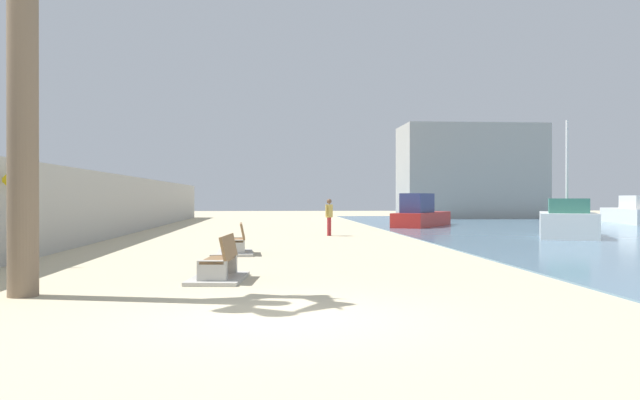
{
  "coord_description": "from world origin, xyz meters",
  "views": [
    {
      "loc": [
        -0.2,
        -9.68,
        1.78
      ],
      "look_at": [
        1.86,
        17.69,
        1.69
      ],
      "focal_mm": 36.67,
      "sensor_mm": 36.0,
      "label": 1
    }
  ],
  "objects_px": {
    "person_walking": "(329,214)",
    "bench_near": "(219,269)",
    "bench_far": "(236,247)",
    "boat_mid_bay": "(633,213)",
    "pedestrian_sign": "(17,203)",
    "boat_outer": "(421,214)",
    "boat_nearest": "(567,222)"
  },
  "relations": [
    {
      "from": "bench_far",
      "to": "pedestrian_sign",
      "type": "xyz_separation_m",
      "value": [
        -5.43,
        -3.37,
        1.43
      ]
    },
    {
      "from": "person_walking",
      "to": "bench_near",
      "type": "bearing_deg",
      "value": -103.29
    },
    {
      "from": "bench_near",
      "to": "pedestrian_sign",
      "type": "height_order",
      "value": "pedestrian_sign"
    },
    {
      "from": "person_walking",
      "to": "pedestrian_sign",
      "type": "height_order",
      "value": "pedestrian_sign"
    },
    {
      "from": "bench_far",
      "to": "person_walking",
      "type": "height_order",
      "value": "person_walking"
    },
    {
      "from": "bench_near",
      "to": "boat_mid_bay",
      "type": "relative_size",
      "value": 0.27
    },
    {
      "from": "person_walking",
      "to": "pedestrian_sign",
      "type": "xyz_separation_m",
      "value": [
        -9.24,
        -13.05,
        0.65
      ]
    },
    {
      "from": "bench_far",
      "to": "boat_mid_bay",
      "type": "height_order",
      "value": "boat_mid_bay"
    },
    {
      "from": "person_walking",
      "to": "boat_mid_bay",
      "type": "xyz_separation_m",
      "value": [
        21.68,
        11.97,
        -0.27
      ]
    },
    {
      "from": "person_walking",
      "to": "boat_outer",
      "type": "xyz_separation_m",
      "value": [
        6.4,
        8.76,
        -0.25
      ]
    },
    {
      "from": "bench_near",
      "to": "bench_far",
      "type": "xyz_separation_m",
      "value": [
        0.01,
        6.54,
        0.0
      ]
    },
    {
      "from": "person_walking",
      "to": "boat_nearest",
      "type": "height_order",
      "value": "boat_nearest"
    },
    {
      "from": "bench_near",
      "to": "pedestrian_sign",
      "type": "distance_m",
      "value": 6.43
    },
    {
      "from": "boat_outer",
      "to": "boat_nearest",
      "type": "bearing_deg",
      "value": -70.45
    },
    {
      "from": "boat_mid_bay",
      "to": "person_walking",
      "type": "bearing_deg",
      "value": -151.09
    },
    {
      "from": "boat_mid_bay",
      "to": "pedestrian_sign",
      "type": "bearing_deg",
      "value": -141.02
    },
    {
      "from": "bench_far",
      "to": "person_walking",
      "type": "distance_m",
      "value": 10.44
    },
    {
      "from": "boat_mid_bay",
      "to": "pedestrian_sign",
      "type": "height_order",
      "value": "pedestrian_sign"
    },
    {
      "from": "boat_mid_bay",
      "to": "boat_nearest",
      "type": "xyz_separation_m",
      "value": [
        -11.31,
        -14.42,
        -0.03
      ]
    },
    {
      "from": "bench_near",
      "to": "boat_outer",
      "type": "xyz_separation_m",
      "value": [
        10.23,
        24.98,
        0.53
      ]
    },
    {
      "from": "boat_outer",
      "to": "pedestrian_sign",
      "type": "xyz_separation_m",
      "value": [
        -15.64,
        -21.81,
        0.9
      ]
    },
    {
      "from": "bench_far",
      "to": "boat_nearest",
      "type": "bearing_deg",
      "value": 27.04
    },
    {
      "from": "boat_mid_bay",
      "to": "boat_outer",
      "type": "bearing_deg",
      "value": -168.13
    },
    {
      "from": "bench_near",
      "to": "bench_far",
      "type": "height_order",
      "value": "same"
    },
    {
      "from": "person_walking",
      "to": "boat_outer",
      "type": "bearing_deg",
      "value": 53.86
    },
    {
      "from": "bench_far",
      "to": "boat_nearest",
      "type": "xyz_separation_m",
      "value": [
        14.19,
        7.24,
        0.49
      ]
    },
    {
      "from": "bench_far",
      "to": "pedestrian_sign",
      "type": "relative_size",
      "value": 0.8
    },
    {
      "from": "person_walking",
      "to": "pedestrian_sign",
      "type": "distance_m",
      "value": 16.01
    },
    {
      "from": "bench_far",
      "to": "boat_nearest",
      "type": "distance_m",
      "value": 15.94
    },
    {
      "from": "bench_far",
      "to": "bench_near",
      "type": "bearing_deg",
      "value": -90.11
    },
    {
      "from": "boat_nearest",
      "to": "pedestrian_sign",
      "type": "height_order",
      "value": "boat_nearest"
    },
    {
      "from": "bench_near",
      "to": "boat_mid_bay",
      "type": "distance_m",
      "value": 38.03
    }
  ]
}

